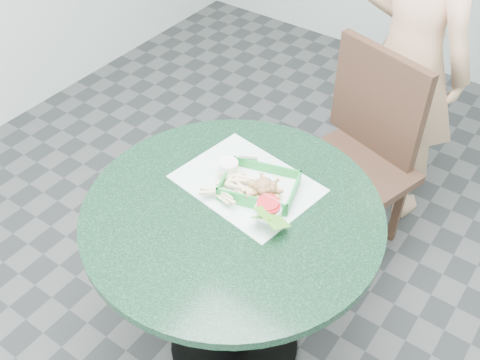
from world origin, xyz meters
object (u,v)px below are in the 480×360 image
Objects in this scene: crab_sandwich at (260,193)px; food_basket at (259,192)px; dining_chair at (360,147)px; sauce_ramekin at (236,165)px; cafe_table at (233,249)px; diner_person at (410,55)px.

food_basket is at bearing 127.47° from crab_sandwich.
dining_chair reaches higher than food_basket.
sauce_ramekin is (-0.14, 0.06, 0.00)m from crab_sandwich.
cafe_table is 1.18m from diner_person.
dining_chair is 0.76m from crab_sandwich.
diner_person is at bearing 104.48° from dining_chair.
dining_chair reaches higher than sauce_ramekin.
cafe_table is at bearing -57.59° from sauce_ramekin.
dining_chair is at bearing 84.57° from cafe_table.
dining_chair is 4.00× the size of food_basket.
food_basket is (-0.05, -0.68, 0.23)m from dining_chair.
food_basket is 0.13m from sauce_ramekin.
dining_chair is 0.72m from sauce_ramekin.
cafe_table is 1.02× the size of dining_chair.
diner_person reaches higher than crab_sandwich.
diner_person is (0.01, 0.36, 0.27)m from dining_chair.
food_basket is at bearing 98.49° from diner_person.
diner_person is at bearing 85.64° from cafe_table.
diner_person is 25.45× the size of sauce_ramekin.
diner_person is 1.02m from sauce_ramekin.
diner_person is (0.09, 1.16, 0.22)m from cafe_table.
cafe_table is 0.59× the size of diner_person.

